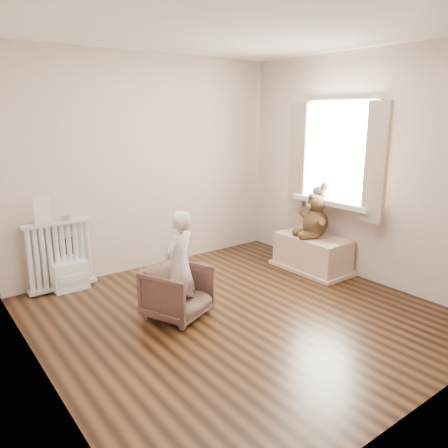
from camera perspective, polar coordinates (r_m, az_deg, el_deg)
floor at (r=4.37m, az=2.01°, el=-11.72°), size 3.60×3.60×0.01m
ceiling at (r=3.98m, az=2.37°, el=24.20°), size 3.60×3.60×0.01m
back_wall at (r=5.47m, az=-9.86°, el=7.68°), size 3.60×0.02×2.60m
front_wall at (r=2.84m, az=25.68°, el=0.23°), size 3.60×0.02×2.60m
left_wall at (r=3.18m, az=-23.96°, el=1.83°), size 0.02×3.60×2.60m
right_wall at (r=5.28m, az=17.66°, el=6.98°), size 0.02×3.60×2.60m
window at (r=5.41m, az=14.94°, el=8.94°), size 0.03×0.90×1.10m
window_sill at (r=5.43m, az=13.95°, el=2.81°), size 0.22×1.10×0.06m
curtain_left at (r=5.00m, az=19.24°, el=7.50°), size 0.06×0.26×1.30m
curtain_right at (r=5.71m, az=9.68°, el=8.87°), size 0.06×0.26×1.30m
radiator at (r=5.13m, az=-20.61°, el=-3.91°), size 0.74×0.14×0.78m
paper_doll at (r=4.97m, az=-22.66°, el=1.69°), size 0.17×0.02×0.29m
tin_a at (r=5.05m, az=-19.86°, el=0.84°), size 0.11×0.11×0.06m
toy_vanity at (r=5.16m, az=-19.66°, el=-5.08°), size 0.37×0.26×0.58m
armchair at (r=4.25m, az=-6.08°, el=-8.86°), size 0.70×0.71×0.50m
child at (r=4.11m, az=-5.82°, el=-5.36°), size 0.45×0.38×1.04m
toy_bench at (r=5.57m, az=11.43°, el=-3.88°), size 0.48×0.91×0.43m
teddy_bear at (r=5.45m, az=11.87°, el=0.83°), size 0.52×0.46×0.53m
plush_cat at (r=5.52m, az=12.38°, el=4.46°), size 0.24×0.29×0.21m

